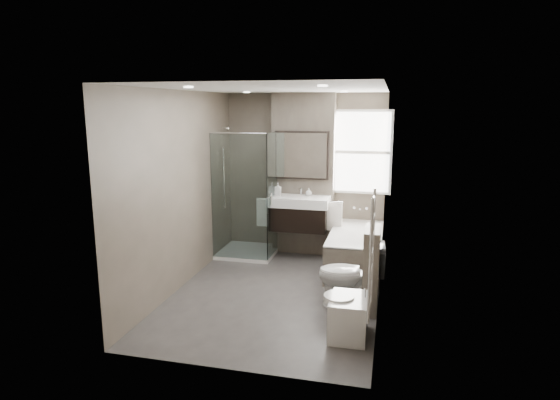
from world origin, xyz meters
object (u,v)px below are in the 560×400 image
(bathtub, at_px, (356,249))
(toilet, at_px, (351,275))
(bidet, at_px, (348,316))
(vanity, at_px, (299,213))

(bathtub, relative_size, toilet, 2.01)
(toilet, height_order, bidet, toilet)
(bidet, bearing_deg, toilet, 93.26)
(vanity, xyz_separation_m, bathtub, (0.92, -0.33, -0.43))
(bathtub, height_order, toilet, toilet)
(vanity, distance_m, toilet, 1.94)
(vanity, height_order, bathtub, vanity)
(bathtub, bearing_deg, vanity, 160.63)
(bathtub, bearing_deg, toilet, -88.05)
(toilet, distance_m, bidet, 0.79)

